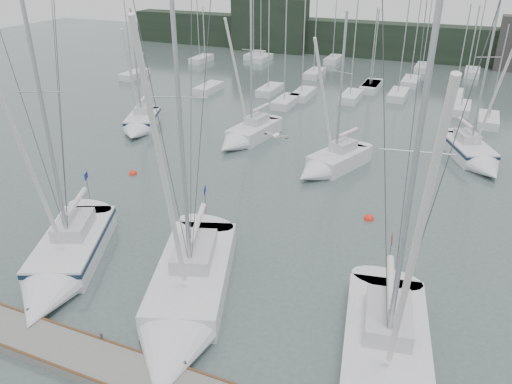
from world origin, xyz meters
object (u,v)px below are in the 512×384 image
sailboat_mid_b (245,136)px  sailboat_near_left (62,265)px  sailboat_near_center (183,309)px  sailboat_mid_a (140,124)px  buoy_b (369,219)px  buoy_c (133,174)px  sailboat_mid_c (328,164)px  sailboat_mid_d (475,156)px

sailboat_mid_b → sailboat_near_left: bearing=-83.3°
sailboat_near_center → sailboat_mid_a: sailboat_near_center is taller
sailboat_near_center → sailboat_mid_a: 26.73m
sailboat_near_left → buoy_b: (13.12, 11.96, -0.62)m
sailboat_near_left → sailboat_mid_a: bearing=91.1°
sailboat_mid_a → sailboat_near_center: bearing=-72.6°
sailboat_near_left → sailboat_mid_b: (0.63, 21.14, -0.04)m
buoy_b → sailboat_near_left: bearing=-137.6°
buoy_b → buoy_c: (-17.40, -0.05, 0.00)m
sailboat_mid_b → sailboat_near_center: bearing=-64.3°
sailboat_mid_c → sailboat_mid_b: bearing=179.6°
sailboat_mid_b → sailboat_mid_d: (18.15, 2.80, 0.02)m
sailboat_near_center → buoy_c: (-11.63, 12.39, -0.58)m
sailboat_near_center → sailboat_mid_b: sailboat_near_center is taller
sailboat_near_center → sailboat_mid_d: size_ratio=1.25×
sailboat_mid_c → buoy_b: 7.40m
sailboat_mid_b → sailboat_mid_c: size_ratio=1.05×
sailboat_near_left → buoy_c: size_ratio=25.89×
sailboat_mid_b → buoy_b: size_ratio=20.31×
sailboat_near_center → sailboat_mid_a: size_ratio=1.46×
sailboat_mid_d → buoy_b: bearing=-139.4°
sailboat_near_left → buoy_b: 17.76m
sailboat_mid_b → buoy_c: size_ratio=21.15×
sailboat_near_left → sailboat_mid_b: 21.15m
sailboat_near_center → buoy_c: size_ratio=27.57×
sailboat_near_left → buoy_b: sailboat_near_left is taller
sailboat_mid_c → buoy_b: bearing=-33.4°
sailboat_near_center → sailboat_mid_d: sailboat_near_center is taller
sailboat_near_center → sailboat_mid_c: bearing=66.2°
sailboat_mid_c → buoy_c: bearing=-134.4°
sailboat_near_left → sailboat_near_center: bearing=-27.6°
sailboat_mid_d → buoy_b: sailboat_mid_d is taller
sailboat_mid_d → buoy_c: bearing=-176.6°
sailboat_mid_a → buoy_b: size_ratio=18.09×
sailboat_mid_a → sailboat_near_left: bearing=-86.6°
sailboat_mid_b → buoy_b: bearing=-27.9°
sailboat_mid_a → sailboat_mid_c: (18.27, -2.35, 0.01)m
sailboat_mid_a → buoy_c: size_ratio=18.84×
sailboat_near_center → sailboat_mid_b: (-6.72, 21.62, -0.01)m
sailboat_mid_a → buoy_c: (5.18, -8.39, -0.58)m
sailboat_mid_d → buoy_b: (-5.66, -11.98, -0.60)m
sailboat_mid_c → buoy_b: sailboat_mid_c is taller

